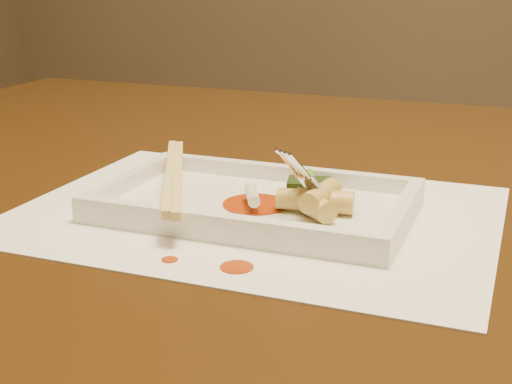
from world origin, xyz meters
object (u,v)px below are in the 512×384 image
(chopstick_a, at_px, (170,174))
(fork, at_px, (344,120))
(table, at_px, (348,271))
(plate_base, at_px, (256,208))
(placemat, at_px, (256,213))

(chopstick_a, xyz_separation_m, fork, (0.15, 0.02, 0.06))
(fork, bearing_deg, table, 99.33)
(chopstick_a, bearing_deg, fork, 6.75)
(table, bearing_deg, plate_base, -110.69)
(placemat, relative_size, chopstick_a, 1.80)
(fork, bearing_deg, plate_base, -165.58)
(placemat, bearing_deg, chopstick_a, 180.00)
(plate_base, height_order, chopstick_a, chopstick_a)
(plate_base, bearing_deg, fork, 14.42)
(plate_base, distance_m, chopstick_a, 0.08)
(table, xyz_separation_m, placemat, (-0.05, -0.13, 0.10))
(placemat, relative_size, fork, 2.86)
(placemat, height_order, fork, fork)
(placemat, relative_size, plate_base, 1.54)
(placemat, xyz_separation_m, fork, (0.07, 0.02, 0.08))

